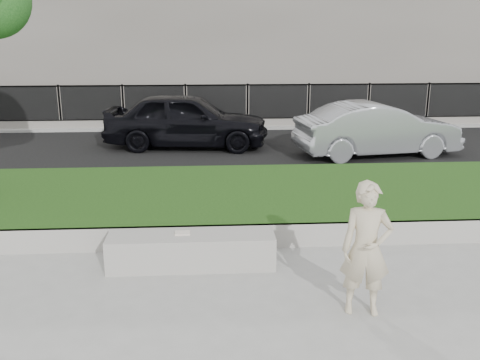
{
  "coord_description": "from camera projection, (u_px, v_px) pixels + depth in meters",
  "views": [
    {
      "loc": [
        0.13,
        -7.05,
        3.43
      ],
      "look_at": [
        0.65,
        1.2,
        1.11
      ],
      "focal_mm": 40.0,
      "sensor_mm": 36.0,
      "label": 1
    }
  ],
  "objects": [
    {
      "name": "ground",
      "position": [
        200.0,
        277.0,
        7.7
      ],
      "size": [
        90.0,
        90.0,
        0.0
      ],
      "primitive_type": "plane",
      "color": "gray",
      "rests_on": "ground"
    },
    {
      "name": "grass_bank",
      "position": [
        201.0,
        200.0,
        10.53
      ],
      "size": [
        34.0,
        4.0,
        0.4
      ],
      "primitive_type": "cube",
      "color": "black",
      "rests_on": "ground"
    },
    {
      "name": "grass_kerb",
      "position": [
        201.0,
        237.0,
        8.64
      ],
      "size": [
        34.0,
        0.08,
        0.4
      ],
      "primitive_type": "cube",
      "color": "gray",
      "rests_on": "ground"
    },
    {
      "name": "street",
      "position": [
        203.0,
        149.0,
        15.86
      ],
      "size": [
        34.0,
        7.0,
        0.04
      ],
      "primitive_type": "cube",
      "color": "black",
      "rests_on": "ground"
    },
    {
      "name": "far_pavement",
      "position": [
        203.0,
        123.0,
        20.17
      ],
      "size": [
        34.0,
        3.0,
        0.12
      ],
      "primitive_type": "cube",
      "color": "gray",
      "rests_on": "ground"
    },
    {
      "name": "iron_fence",
      "position": [
        203.0,
        114.0,
        19.08
      ],
      "size": [
        32.0,
        0.3,
        1.5
      ],
      "color": "slate",
      "rests_on": "far_pavement"
    },
    {
      "name": "stone_bench",
      "position": [
        192.0,
        250.0,
        8.01
      ],
      "size": [
        2.48,
        0.62,
        0.51
      ],
      "primitive_type": "cube",
      "color": "gray",
      "rests_on": "ground"
    },
    {
      "name": "man",
      "position": [
        366.0,
        249.0,
        6.54
      ],
      "size": [
        0.68,
        0.51,
        1.7
      ],
      "primitive_type": "imported",
      "rotation": [
        0.0,
        0.0,
        -0.17
      ],
      "color": "beige",
      "rests_on": "ground"
    },
    {
      "name": "book",
      "position": [
        182.0,
        233.0,
        7.96
      ],
      "size": [
        0.23,
        0.17,
        0.03
      ],
      "primitive_type": "cube",
      "rotation": [
        0.0,
        0.0,
        0.01
      ],
      "color": "beige",
      "rests_on": "stone_bench"
    },
    {
      "name": "car_dark",
      "position": [
        187.0,
        120.0,
        15.89
      ],
      "size": [
        5.0,
        2.43,
        1.64
      ],
      "primitive_type": "imported",
      "rotation": [
        0.0,
        0.0,
        1.47
      ],
      "color": "black",
      "rests_on": "street"
    },
    {
      "name": "car_silver",
      "position": [
        377.0,
        129.0,
        14.83
      ],
      "size": [
        4.68,
        2.24,
        1.48
      ],
      "primitive_type": "imported",
      "rotation": [
        0.0,
        0.0,
        1.73
      ],
      "color": "#9FA2A7",
      "rests_on": "street"
    }
  ]
}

